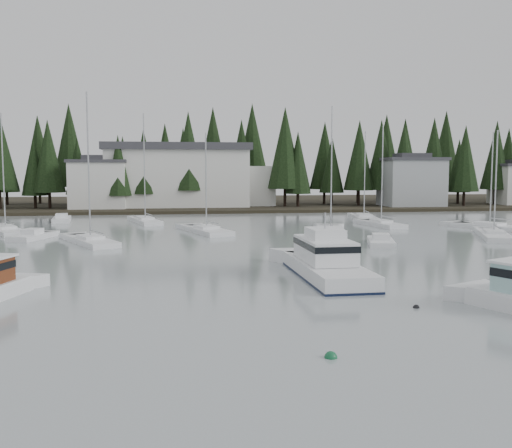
{
  "coord_description": "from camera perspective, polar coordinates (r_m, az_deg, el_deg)",
  "views": [
    {
      "loc": [
        -5.35,
        -18.29,
        6.67
      ],
      "look_at": [
        0.87,
        25.92,
        2.5
      ],
      "focal_mm": 40.0,
      "sensor_mm": 36.0,
      "label": 1
    }
  ],
  "objects": [
    {
      "name": "mooring_buoy_dark",
      "position": [
        29.2,
        15.72,
        -8.07
      ],
      "size": [
        0.33,
        0.33,
        0.33
      ],
      "primitive_type": "sphere",
      "color": "black",
      "rests_on": "ground"
    },
    {
      "name": "conifer_treeline",
      "position": [
        104.64,
        -5.06,
        1.66
      ],
      "size": [
        200.0,
        22.0,
        20.0
      ],
      "primitive_type": null,
      "color": "black",
      "rests_on": "ground"
    },
    {
      "name": "sailboat_5",
      "position": [
        71.02,
        22.33,
        -0.41
      ],
      "size": [
        6.48,
        9.2,
        11.63
      ],
      "rotation": [
        0.0,
        0.0,
        2.03
      ],
      "color": "white",
      "rests_on": "ground"
    },
    {
      "name": "mooring_buoy_green",
      "position": [
        21.13,
        7.49,
        -13.11
      ],
      "size": [
        0.47,
        0.47,
        0.47
      ],
      "primitive_type": "sphere",
      "color": "#145933",
      "rests_on": "ground"
    },
    {
      "name": "harbor_inn",
      "position": [
        100.66,
        -6.67,
        4.79
      ],
      "size": [
        29.5,
        11.5,
        10.9
      ],
      "color": "silver",
      "rests_on": "ground"
    },
    {
      "name": "sailboat_8",
      "position": [
        70.66,
        12.4,
        -0.14
      ],
      "size": [
        3.65,
        8.57,
        12.61
      ],
      "rotation": [
        0.0,
        0.0,
        1.72
      ],
      "color": "white",
      "rests_on": "ground"
    },
    {
      "name": "runabout_1",
      "position": [
        52.7,
        12.38,
        -1.91
      ],
      "size": [
        3.62,
        5.84,
        1.42
      ],
      "rotation": [
        0.0,
        0.0,
        1.29
      ],
      "color": "white",
      "rests_on": "ground"
    },
    {
      "name": "sailboat_2",
      "position": [
        79.96,
        10.74,
        0.51
      ],
      "size": [
        3.92,
        9.41,
        12.6
      ],
      "rotation": [
        0.0,
        0.0,
        1.42
      ],
      "color": "white",
      "rests_on": "ground"
    },
    {
      "name": "cabin_cruiser_center",
      "position": [
        36.33,
        7.03,
        -4.16
      ],
      "size": [
        3.59,
        10.96,
        4.68
      ],
      "rotation": [
        0.0,
        0.0,
        1.59
      ],
      "color": "white",
      "rests_on": "ground"
    },
    {
      "name": "sailboat_13",
      "position": [
        62.07,
        22.67,
        -1.2
      ],
      "size": [
        6.17,
        10.28,
        11.23
      ],
      "rotation": [
        0.0,
        0.0,
        1.18
      ],
      "color": "white",
      "rests_on": "ground"
    },
    {
      "name": "sailboat_9",
      "position": [
        54.69,
        -16.21,
        -1.79
      ],
      "size": [
        6.34,
        9.59,
        14.32
      ],
      "rotation": [
        0.0,
        0.0,
        2.01
      ],
      "color": "white",
      "rests_on": "ground"
    },
    {
      "name": "runabout_4",
      "position": [
        60.09,
        -21.44,
        -1.28
      ],
      "size": [
        3.82,
        6.1,
        1.42
      ],
      "rotation": [
        0.0,
        0.0,
        1.26
      ],
      "color": "white",
      "rests_on": "ground"
    },
    {
      "name": "house_west",
      "position": [
        98.13,
        -15.45,
        3.97
      ],
      "size": [
        9.54,
        7.42,
        8.75
      ],
      "color": "silver",
      "rests_on": "ground"
    },
    {
      "name": "house_east_a",
      "position": [
        104.81,
        15.27,
        4.18
      ],
      "size": [
        10.6,
        8.48,
        9.25
      ],
      "color": "#999EA0",
      "rests_on": "ground"
    },
    {
      "name": "sailboat_4",
      "position": [
        61.05,
        7.48,
        -0.92
      ],
      "size": [
        5.12,
        10.51,
        13.95
      ],
      "rotation": [
        0.0,
        0.0,
        1.34
      ],
      "color": "white",
      "rests_on": "ground"
    },
    {
      "name": "sailboat_0",
      "position": [
        67.68,
        -23.75,
        -0.71
      ],
      "size": [
        7.0,
        10.76,
        13.38
      ],
      "rotation": [
        0.0,
        0.0,
        2.03
      ],
      "color": "white",
      "rests_on": "ground"
    },
    {
      "name": "runabout_3",
      "position": [
        79.88,
        -18.85,
        0.36
      ],
      "size": [
        3.0,
        6.35,
        1.42
      ],
      "rotation": [
        0.0,
        0.0,
        1.71
      ],
      "color": "white",
      "rests_on": "ground"
    },
    {
      "name": "sailboat_3",
      "position": [
        74.91,
        -11.01,
        0.2
      ],
      "size": [
        4.89,
        10.04,
        14.51
      ],
      "rotation": [
        0.0,
        0.0,
        1.84
      ],
      "color": "white",
      "rests_on": "ground"
    },
    {
      "name": "far_shore_land",
      "position": [
        115.6,
        -5.35,
        2.01
      ],
      "size": [
        240.0,
        54.0,
        1.0
      ],
      "primitive_type": "cube",
      "color": "black",
      "rests_on": "ground"
    },
    {
      "name": "ground",
      "position": [
        20.19,
        8.07,
        -14.01
      ],
      "size": [
        260.0,
        260.0,
        0.0
      ],
      "primitive_type": "plane",
      "color": "gray",
      "rests_on": "ground"
    },
    {
      "name": "sailboat_7",
      "position": [
        62.08,
        -4.98,
        -0.8
      ],
      "size": [
        5.49,
        9.78,
        11.27
      ],
      "rotation": [
        0.0,
        0.0,
        1.88
      ],
      "color": "white",
      "rests_on": "ground"
    }
  ]
}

